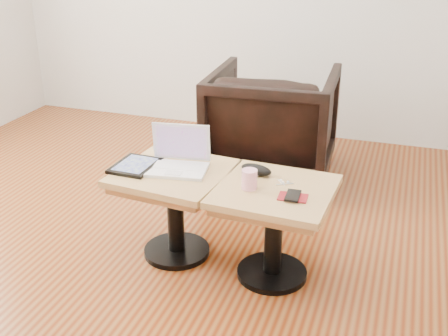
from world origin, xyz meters
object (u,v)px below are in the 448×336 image
(laptop, at_px, (178,160))
(striped_cup, at_px, (249,179))
(side_table_right, at_px, (274,211))
(armchair, at_px, (272,123))
(side_table_left, at_px, (175,192))

(laptop, relative_size, striped_cup, 3.49)
(side_table_right, bearing_deg, striped_cup, -156.01)
(laptop, distance_m, armchair, 1.18)
(side_table_left, xyz_separation_m, armchair, (0.23, 1.18, 0.01))
(side_table_right, height_order, striped_cup, striped_cup)
(laptop, height_order, striped_cup, laptop)
(striped_cup, bearing_deg, laptop, 164.54)
(side_table_right, height_order, laptop, laptop)
(side_table_right, distance_m, laptop, 0.56)
(side_table_right, bearing_deg, laptop, 175.67)
(side_table_right, xyz_separation_m, laptop, (-0.53, 0.07, 0.17))
(striped_cup, bearing_deg, side_table_left, 168.91)
(side_table_right, distance_m, armchair, 1.26)
(laptop, relative_size, armchair, 0.40)
(side_table_right, height_order, armchair, armchair)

